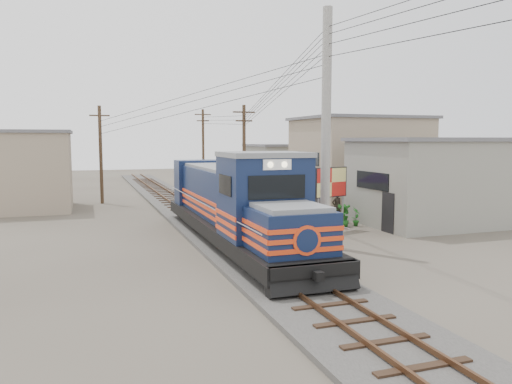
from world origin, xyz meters
name	(u,v)px	position (x,y,z in m)	size (l,w,h in m)	color
ground	(243,251)	(0.00, 0.00, 0.00)	(120.00, 120.00, 0.00)	#473F35
ballast	(193,215)	(0.00, 10.00, 0.08)	(3.60, 70.00, 0.16)	#595651
track	(193,212)	(0.00, 10.00, 0.26)	(1.15, 70.00, 0.12)	#51331E
locomotive	(235,205)	(0.00, 1.19, 1.75)	(2.97, 16.18, 4.01)	black
utility_pole_main	(326,130)	(3.50, -0.50, 5.00)	(0.40, 0.40, 10.00)	#9E9B93
wooden_pole_mid	(244,153)	(4.50, 14.00, 3.68)	(1.60, 0.24, 7.00)	#4C3826
wooden_pole_far	(203,147)	(4.80, 28.00, 3.93)	(1.60, 0.24, 7.50)	#4C3826
wooden_pole_left	(101,152)	(-5.00, 18.00, 3.68)	(1.60, 0.24, 7.00)	#4C3826
power_lines	(195,86)	(-0.14, 8.49, 7.56)	(9.65, 19.00, 3.30)	black
shophouse_front	(428,181)	(11.50, 3.00, 2.36)	(7.35, 6.30, 4.70)	gray
shophouse_mid	(359,160)	(12.50, 12.00, 3.11)	(8.40, 7.35, 6.20)	gray
shophouse_back	(286,167)	(11.00, 22.00, 2.11)	(6.30, 6.30, 4.20)	gray
shophouse_left	(21,170)	(-10.00, 16.00, 2.61)	(6.30, 6.30, 5.20)	gray
billboard	(331,184)	(5.57, 2.93, 2.37)	(2.03, 0.71, 3.22)	#99999E
market_umbrella	(298,179)	(5.38, 6.54, 2.37)	(2.81, 2.81, 2.69)	black
vendor	(337,207)	(7.22, 5.37, 0.84)	(0.61, 0.40, 1.68)	black
plant_nursery	(321,217)	(5.88, 4.59, 0.44)	(3.43, 3.06, 1.05)	#1A5719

